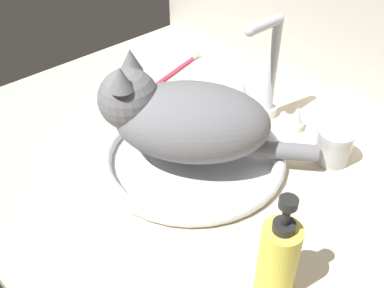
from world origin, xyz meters
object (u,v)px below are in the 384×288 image
object	(u,v)px
cat	(179,117)
metal_jar	(334,146)
soap_pump_bottle	(278,258)
toothbrush	(179,68)
sink_basin	(192,156)
faucet	(269,80)

from	to	relation	value
cat	metal_jar	xyz separation A→B (cm)	(20.15, 21.09, -6.48)
metal_jar	soap_pump_bottle	distance (cm)	32.38
toothbrush	soap_pump_bottle	bearing A→B (deg)	-30.60
sink_basin	faucet	bearing A→B (deg)	90.00
sink_basin	faucet	distance (cm)	23.44
cat	metal_jar	bearing A→B (deg)	46.31
faucet	soap_pump_bottle	bearing A→B (deg)	-49.41
sink_basin	toothbrush	xyz separation A→B (cm)	(-28.81, 22.75, -0.51)
faucet	soap_pump_bottle	size ratio (longest dim) A/B	1.32
faucet	cat	xyz separation A→B (cm)	(-1.87, -23.52, 0.69)
soap_pump_bottle	toothbrush	bearing A→B (deg)	149.40
sink_basin	metal_jar	distance (cm)	26.89
cat	soap_pump_bottle	world-z (taller)	cat
sink_basin	cat	distance (cm)	9.04
cat	metal_jar	distance (cm)	29.88
faucet	toothbrush	xyz separation A→B (cm)	(-28.81, 0.73, -8.53)
sink_basin	cat	bearing A→B (deg)	-141.17
metal_jar	sink_basin	bearing A→B (deg)	-133.03
sink_basin	metal_jar	world-z (taller)	metal_jar
soap_pump_bottle	toothbrush	world-z (taller)	soap_pump_bottle
metal_jar	cat	bearing A→B (deg)	-133.69
sink_basin	faucet	size ratio (longest dim) A/B	1.54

